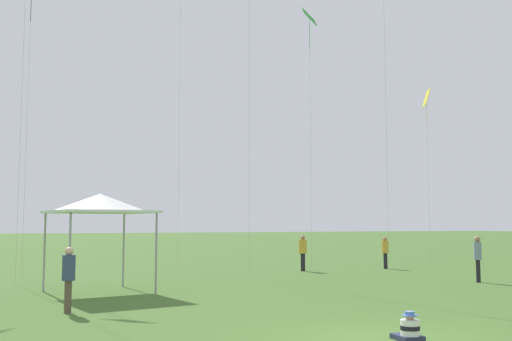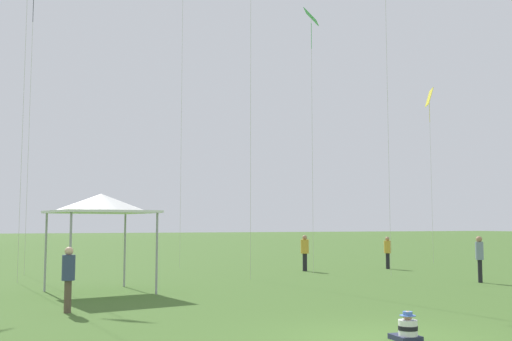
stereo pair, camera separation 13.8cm
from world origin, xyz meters
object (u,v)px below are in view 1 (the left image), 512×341
(person_standing_2, at_px, (303,250))
(kite_7, at_px, (427,102))
(person_standing_1, at_px, (385,250))
(kite_8, at_px, (310,28))
(person_standing_0, at_px, (478,254))
(person_standing_3, at_px, (69,273))
(seated_toddler, at_px, (409,329))
(canopy_tent, at_px, (100,204))

(person_standing_2, bearing_deg, kite_7, 55.82)
(person_standing_1, bearing_deg, kite_8, -138.44)
(person_standing_0, distance_m, kite_7, 14.28)
(person_standing_3, bearing_deg, kite_7, -107.27)
(person_standing_2, height_order, person_standing_3, person_standing_2)
(person_standing_3, xyz_separation_m, kite_7, (21.48, 11.55, 8.38))
(seated_toddler, xyz_separation_m, person_standing_1, (10.94, 15.36, 0.73))
(person_standing_0, height_order, person_standing_3, person_standing_0)
(person_standing_3, bearing_deg, person_standing_2, -97.33)
(seated_toddler, distance_m, person_standing_2, 17.07)
(seated_toddler, relative_size, canopy_tent, 0.17)
(person_standing_0, bearing_deg, kite_7, 69.82)
(kite_8, bearing_deg, person_standing_0, -66.22)
(person_standing_1, xyz_separation_m, kite_7, (5.09, 2.59, 8.42))
(seated_toddler, height_order, person_standing_2, person_standing_2)
(person_standing_3, bearing_deg, person_standing_0, -129.16)
(person_standing_0, distance_m, canopy_tent, 14.14)
(person_standing_3, bearing_deg, person_standing_1, -106.86)
(person_standing_0, xyz_separation_m, person_standing_3, (-15.29, -1.71, -0.09))
(seated_toddler, distance_m, person_standing_1, 18.87)
(person_standing_0, height_order, person_standing_1, person_standing_0)
(person_standing_3, bearing_deg, seated_toddler, 174.87)
(person_standing_0, relative_size, person_standing_3, 1.07)
(person_standing_3, relative_size, kite_8, 0.13)
(canopy_tent, height_order, kite_7, kite_7)
(canopy_tent, bearing_deg, person_standing_2, 26.59)
(person_standing_1, height_order, person_standing_3, person_standing_3)
(person_standing_2, height_order, kite_7, kite_7)
(seated_toddler, relative_size, person_standing_2, 0.35)
(kite_7, distance_m, kite_8, 10.68)
(kite_7, bearing_deg, person_standing_2, -3.76)
(seated_toddler, relative_size, kite_7, 0.06)
(person_standing_0, bearing_deg, person_standing_2, 125.76)
(seated_toddler, xyz_separation_m, kite_8, (6.15, 14.42, 11.17))
(seated_toddler, xyz_separation_m, canopy_tent, (-3.97, 10.55, 2.65))
(seated_toddler, distance_m, kite_8, 19.25)
(canopy_tent, height_order, kite_8, kite_8)
(person_standing_1, distance_m, canopy_tent, 15.79)
(person_standing_3, height_order, kite_8, kite_8)
(seated_toddler, height_order, canopy_tent, canopy_tent)
(person_standing_3, bearing_deg, canopy_tent, -65.11)
(person_standing_0, distance_m, kite_8, 12.64)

